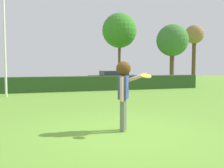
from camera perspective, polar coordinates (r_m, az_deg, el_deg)
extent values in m
plane|color=#649833|center=(6.48, 2.98, -10.89)|extent=(60.00, 60.00, 0.00)
cylinder|color=slate|center=(6.56, 2.79, -6.93)|extent=(0.14, 0.14, 0.84)
cylinder|color=slate|center=(6.37, 2.45, -7.27)|extent=(0.14, 0.14, 0.84)
cube|color=#36468A|center=(6.36, 2.64, -0.82)|extent=(0.38, 0.44, 0.58)
cylinder|color=#D7A086|center=(6.53, 5.44, 1.41)|extent=(0.57, 0.39, 0.30)
cylinder|color=#D7A086|center=(6.14, 2.24, -1.20)|extent=(0.09, 0.09, 0.62)
sphere|color=#D7A086|center=(6.34, 2.66, 3.32)|extent=(0.22, 0.22, 0.22)
sphere|color=#493012|center=(6.34, 2.66, 3.60)|extent=(0.38, 0.38, 0.38)
cylinder|color=yellow|center=(6.10, 7.85, 1.84)|extent=(0.26, 0.25, 0.10)
cylinder|color=silver|center=(14.61, -23.51, 9.65)|extent=(0.12, 0.12, 6.31)
cube|color=#28471E|center=(16.61, -9.59, 0.04)|extent=(18.75, 0.90, 0.98)
cube|color=black|center=(21.39, 0.43, 1.27)|extent=(4.23, 1.77, 0.55)
cube|color=#2D333D|center=(21.37, 0.43, 2.54)|extent=(2.23, 1.60, 0.40)
cylinder|color=black|center=(22.70, 3.27, 0.74)|extent=(0.60, 0.11, 0.60)
cylinder|color=black|center=(21.13, 4.94, 0.47)|extent=(0.60, 0.11, 0.60)
cylinder|color=black|center=(21.81, -3.95, 0.59)|extent=(0.60, 0.11, 0.60)
cylinder|color=black|center=(20.17, -2.77, 0.30)|extent=(0.60, 0.11, 0.60)
cylinder|color=brown|center=(27.94, 18.29, 4.69)|extent=(0.41, 0.41, 4.00)
sphere|color=olive|center=(28.14, 18.44, 10.81)|extent=(2.00, 2.00, 2.00)
cylinder|color=brown|center=(23.89, 13.62, 3.87)|extent=(0.41, 0.41, 3.15)
sphere|color=#3D7832|center=(24.00, 13.73, 9.76)|extent=(2.96, 2.96, 2.96)
cylinder|color=brown|center=(25.77, 1.72, 5.20)|extent=(0.29, 0.29, 4.23)
sphere|color=#3A8427|center=(26.02, 1.73, 12.21)|extent=(3.55, 3.55, 3.55)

